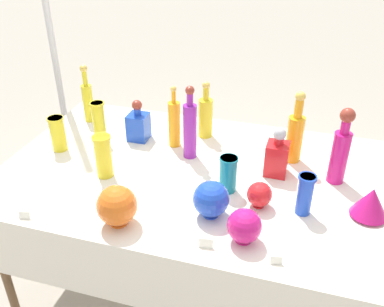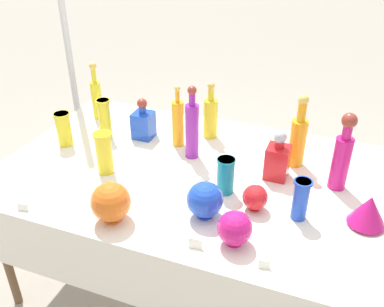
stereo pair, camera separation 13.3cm
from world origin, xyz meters
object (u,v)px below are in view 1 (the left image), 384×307
slender_vase_0 (103,155)px  round_bowl_2 (259,194)px  fluted_vase_0 (371,202)px  round_bowl_1 (117,206)px  slender_vase_1 (99,121)px  tall_bottle_4 (206,115)px  tall_bottle_5 (190,128)px  tall_bottle_1 (88,99)px  round_bowl_0 (211,199)px  round_bowl_3 (244,226)px  canopy_pole (53,45)px  slender_vase_3 (57,133)px  tall_bottle_3 (174,123)px  slender_vase_4 (228,173)px  tall_bottle_2 (341,150)px  square_decanter_0 (138,125)px  slender_vase_2 (305,193)px  tall_bottle_0 (295,134)px  square_decanter_1 (277,156)px

slender_vase_0 → round_bowl_2: size_ratio=1.82×
fluted_vase_0 → round_bowl_1: round_bowl_1 is taller
slender_vase_1 → tall_bottle_4: bearing=21.6°
tall_bottle_5 → slender_vase_1: tall_bottle_5 is taller
tall_bottle_4 → round_bowl_2: tall_bottle_4 is taller
tall_bottle_1 → round_bowl_2: tall_bottle_1 is taller
fluted_vase_0 → round_bowl_0: bearing=-164.1°
round_bowl_3 → canopy_pole: 1.95m
tall_bottle_5 → slender_vase_0: 0.45m
slender_vase_1 → fluted_vase_0: (1.40, -0.28, -0.05)m
slender_vase_3 → round_bowl_3: (1.08, -0.42, -0.02)m
tall_bottle_3 → slender_vase_4: bearing=-41.7°
tall_bottle_4 → tall_bottle_5: 0.25m
tall_bottle_1 → round_bowl_0: (0.93, -0.67, -0.06)m
tall_bottle_1 → canopy_pole: size_ratio=0.13×
tall_bottle_4 → canopy_pole: 1.24m
tall_bottle_4 → round_bowl_1: tall_bottle_4 is taller
slender_vase_3 → slender_vase_0: bearing=-24.3°
canopy_pole → slender_vase_0: bearing=-48.2°
tall_bottle_2 → tall_bottle_5: tall_bottle_5 is taller
tall_bottle_5 → slender_vase_3: bearing=-169.0°
tall_bottle_3 → canopy_pole: size_ratio=0.13×
tall_bottle_3 → round_bowl_0: size_ratio=2.11×
square_decanter_0 → round_bowl_2: (0.74, -0.42, -0.03)m
tall_bottle_2 → square_decanter_0: size_ratio=1.62×
slender_vase_1 → tall_bottle_3: bearing=8.7°
tall_bottle_2 → fluted_vase_0: size_ratio=2.46×
slender_vase_0 → slender_vase_1: 0.37m
tall_bottle_3 → slender_vase_2: bearing=-29.2°
tall_bottle_5 → canopy_pole: bearing=152.0°
tall_bottle_4 → slender_vase_4: (0.24, -0.48, -0.03)m
round_bowl_1 → canopy_pole: 1.61m
slender_vase_4 → canopy_pole: size_ratio=0.06×
tall_bottle_5 → slender_vase_2: 0.68m
tall_bottle_1 → slender_vase_0: size_ratio=1.63×
slender_vase_0 → round_bowl_0: slender_vase_0 is taller
tall_bottle_0 → tall_bottle_3: (-0.63, -0.03, -0.01)m
slender_vase_0 → slender_vase_1: size_ratio=0.95×
tall_bottle_4 → round_bowl_1: size_ratio=1.85×
tall_bottle_5 → fluted_vase_0: (0.87, -0.26, -0.09)m
slender_vase_2 → canopy_pole: (-1.75, 0.92, 0.22)m
tall_bottle_0 → round_bowl_2: 0.46m
round_bowl_1 → canopy_pole: size_ratio=0.07×
round_bowl_0 → canopy_pole: size_ratio=0.06×
fluted_vase_0 → slender_vase_2: bearing=-169.0°
tall_bottle_4 → square_decanter_1: tall_bottle_4 is taller
tall_bottle_5 → slender_vase_0: bearing=-139.6°
slender_vase_0 → round_bowl_0: bearing=-14.7°
square_decanter_0 → round_bowl_2: size_ratio=1.98×
slender_vase_2 → round_bowl_3: 0.33m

